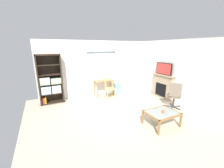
{
  "coord_description": "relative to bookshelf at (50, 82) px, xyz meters",
  "views": [
    {
      "loc": [
        -2.32,
        -3.71,
        2.23
      ],
      "look_at": [
        -0.04,
        0.74,
        0.9
      ],
      "focal_mm": 22.38,
      "sensor_mm": 36.0,
      "label": 1
    }
  ],
  "objects": [
    {
      "name": "desk_under_window",
      "position": [
        2.29,
        -0.11,
        -0.26
      ],
      "size": [
        0.92,
        0.47,
        0.72
      ],
      "color": "#A37547",
      "rests_on": "ground"
    },
    {
      "name": "wall_back_with_window",
      "position": [
        2.02,
        0.24,
        0.37
      ],
      "size": [
        5.1,
        0.15,
        2.52
      ],
      "color": "white",
      "rests_on": "ground"
    },
    {
      "name": "wooden_chair",
      "position": [
        2.35,
        -0.63,
        -0.4
      ],
      "size": [
        0.45,
        0.43,
        0.9
      ],
      "color": "tan",
      "rests_on": "ground"
    },
    {
      "name": "ground",
      "position": [
        2.06,
        -2.23,
        -0.88
      ],
      "size": [
        6.1,
        5.94,
        0.02
      ],
      "primitive_type": "cube",
      "color": "beige"
    },
    {
      "name": "coffee_table",
      "position": [
        2.7,
        -3.33,
        -0.51
      ],
      "size": [
        0.9,
        0.7,
        0.42
      ],
      "color": "#8C9E99",
      "rests_on": "ground"
    },
    {
      "name": "sippy_cup",
      "position": [
        2.69,
        -3.38,
        -0.41
      ],
      "size": [
        0.07,
        0.07,
        0.09
      ],
      "primitive_type": "cylinder",
      "color": "orange",
      "rests_on": "coffee_table"
    },
    {
      "name": "wall_right",
      "position": [
        4.67,
        -2.23,
        0.39
      ],
      "size": [
        0.12,
        5.14,
        2.52
      ],
      "primitive_type": "cube",
      "color": "white",
      "rests_on": "ground"
    },
    {
      "name": "tv",
      "position": [
        4.49,
        -1.6,
        0.45
      ],
      "size": [
        0.06,
        0.83,
        0.52
      ],
      "color": "black",
      "rests_on": "fireplace"
    },
    {
      "name": "plastic_drawer_unit",
      "position": [
        3.01,
        -0.06,
        -0.61
      ],
      "size": [
        0.35,
        0.4,
        0.51
      ],
      "primitive_type": "cube",
      "color": "#72ADDB",
      "rests_on": "ground"
    },
    {
      "name": "office_chair",
      "position": [
        3.99,
        -2.68,
        -0.31
      ],
      "size": [
        0.63,
        0.59,
        1.0
      ],
      "color": "#7A6B5B",
      "rests_on": "ground"
    },
    {
      "name": "fireplace",
      "position": [
        4.51,
        -1.6,
        -0.33
      ],
      "size": [
        0.26,
        1.15,
        1.06
      ],
      "color": "tan",
      "rests_on": "ground"
    },
    {
      "name": "bookshelf",
      "position": [
        0.0,
        0.0,
        0.0
      ],
      "size": [
        0.9,
        0.38,
        1.98
      ],
      "color": "#2D2319",
      "rests_on": "ground"
    }
  ]
}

